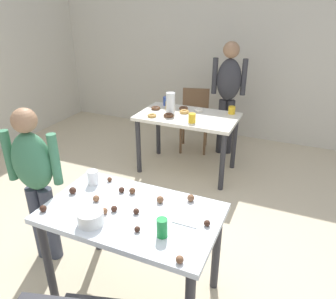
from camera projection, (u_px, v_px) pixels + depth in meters
name	position (u px, v px, depth m)	size (l,w,h in m)	color
ground_plane	(158.00, 271.00, 2.65)	(6.40, 6.40, 0.00)	beige
wall_back	(248.00, 53.00, 4.76)	(6.40, 0.10, 2.60)	beige
dining_table_near	(132.00, 224.00, 2.20)	(1.18, 0.70, 0.75)	silver
dining_table_far	(187.00, 123.00, 3.96)	(1.19, 0.71, 0.75)	silver
chair_far_table	(195.00, 116.00, 4.66)	(0.49, 0.49, 0.87)	brown
person_girl_near	(35.00, 176.00, 2.49)	(0.45, 0.27, 1.34)	#383D4C
person_adult_far	(228.00, 89.00, 4.31)	(0.45, 0.26, 1.55)	#28282D
mixing_bowl	(91.00, 217.00, 2.02)	(0.17, 0.17, 0.09)	white
soda_can	(162.00, 228.00, 1.90)	(0.07, 0.07, 0.12)	#198438
fork_near	(184.00, 224.00, 2.02)	(0.17, 0.02, 0.01)	silver
cup_near_0	(93.00, 177.00, 2.44)	(0.08, 0.08, 0.11)	white
cake_ball_0	(114.00, 209.00, 2.14)	(0.04, 0.04, 0.04)	#3D2319
cake_ball_1	(207.00, 223.00, 2.00)	(0.04, 0.04, 0.04)	#3D2319
cake_ball_2	(160.00, 200.00, 2.23)	(0.05, 0.05, 0.05)	brown
cake_ball_3	(136.00, 211.00, 2.12)	(0.04, 0.04, 0.04)	#3D2319
cake_ball_4	(132.00, 191.00, 2.34)	(0.05, 0.05, 0.05)	brown
cake_ball_5	(92.00, 174.00, 2.56)	(0.04, 0.04, 0.04)	brown
cake_ball_6	(43.00, 209.00, 2.14)	(0.05, 0.05, 0.05)	#3D2319
cake_ball_7	(104.00, 211.00, 2.12)	(0.04, 0.04, 0.04)	brown
cake_ball_8	(122.00, 190.00, 2.35)	(0.04, 0.04, 0.04)	#3D2319
cake_ball_9	(180.00, 259.00, 1.72)	(0.04, 0.04, 0.04)	brown
cake_ball_10	(96.00, 198.00, 2.24)	(0.05, 0.05, 0.05)	brown
cake_ball_11	(110.00, 179.00, 2.49)	(0.04, 0.04, 0.04)	brown
cake_ball_12	(137.00, 229.00, 1.95)	(0.04, 0.04, 0.04)	#3D2319
cake_ball_13	(73.00, 191.00, 2.33)	(0.05, 0.05, 0.05)	#3D2319
cake_ball_14	(191.00, 198.00, 2.25)	(0.05, 0.05, 0.05)	brown
pitcher_far	(171.00, 103.00, 3.92)	(0.11, 0.11, 0.26)	white
cup_far_0	(232.00, 110.00, 3.94)	(0.08, 0.08, 0.09)	yellow
cup_far_1	(192.00, 118.00, 3.66)	(0.08, 0.08, 0.11)	yellow
cup_far_2	(169.00, 105.00, 4.11)	(0.08, 0.08, 0.10)	yellow
cup_far_3	(166.00, 101.00, 4.25)	(0.08, 0.08, 0.11)	#3351B2
donut_far_0	(152.00, 115.00, 3.86)	(0.11, 0.11, 0.03)	gold
donut_far_1	(184.00, 108.00, 4.11)	(0.11, 0.11, 0.03)	brown
donut_far_2	(184.00, 112.00, 3.98)	(0.12, 0.12, 0.03)	gold
donut_far_3	(169.00, 115.00, 3.85)	(0.12, 0.12, 0.04)	brown
donut_far_4	(156.00, 108.00, 4.11)	(0.12, 0.12, 0.03)	brown
donut_far_5	(199.00, 110.00, 4.05)	(0.11, 0.11, 0.03)	white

